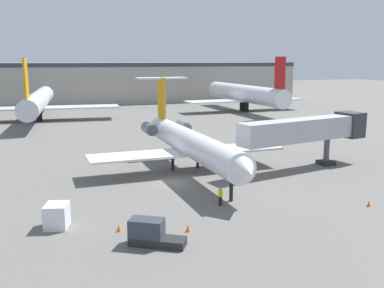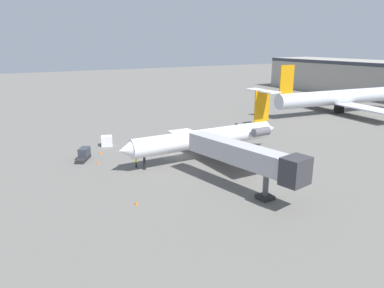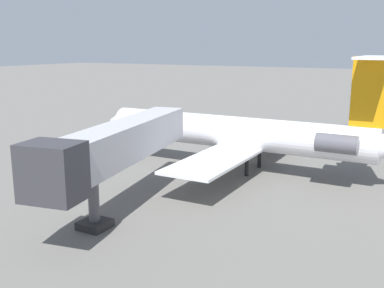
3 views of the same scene
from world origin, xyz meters
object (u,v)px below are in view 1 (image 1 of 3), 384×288
cargo_container_uld (57,216)px  regional_jet (189,142)px  traffic_cone_far (119,228)px  jet_bridge (311,129)px  traffic_cone_mid (188,228)px  parked_airliner_west_mid (245,94)px  baggage_tug_lead (151,234)px  parked_airliner_west_end (38,101)px  ground_crew_marshaller (220,196)px  traffic_cone_near (369,203)px

cargo_container_uld → regional_jet: bearing=38.9°
traffic_cone_far → jet_bridge: bearing=24.6°
traffic_cone_mid → parked_airliner_west_mid: bearing=59.6°
jet_bridge → cargo_container_uld: 31.79m
baggage_tug_lead → parked_airliner_west_end: 70.65m
ground_crew_marshaller → parked_airliner_west_mid: 74.39m
traffic_cone_near → parked_airliner_west_mid: size_ratio=0.01×
cargo_container_uld → parked_airliner_west_end: size_ratio=0.06×
regional_jet → ground_crew_marshaller: 12.74m
ground_crew_marshaller → traffic_cone_mid: (-4.81, -4.67, -0.58)m
ground_crew_marshaller → traffic_cone_near: (12.44, -4.92, -0.58)m
traffic_cone_mid → parked_airliner_west_mid: 80.85m
regional_jet → cargo_container_uld: (-15.63, -12.61, -2.63)m
parked_airliner_west_mid → traffic_cone_mid: bearing=-120.4°
baggage_tug_lead → parked_airliner_west_end: parked_airliner_west_end is taller
baggage_tug_lead → traffic_cone_far: baggage_tug_lead is taller
ground_crew_marshaller → parked_airliner_west_mid: parked_airliner_west_mid is taller
traffic_cone_near → traffic_cone_mid: (-17.25, 0.26, 0.00)m
traffic_cone_far → parked_airliner_west_end: parked_airliner_west_end is taller
regional_jet → jet_bridge: (14.53, -3.34, 1.15)m
traffic_cone_far → parked_airliner_west_mid: bearing=56.0°
parked_airliner_west_end → jet_bridge: bearing=-61.4°
traffic_cone_mid → parked_airliner_west_end: (-9.34, 68.95, 3.98)m
baggage_tug_lead → traffic_cone_near: (20.49, 1.09, -0.56)m
baggage_tug_lead → parked_airliner_west_mid: parked_airliner_west_mid is taller
traffic_cone_far → baggage_tug_lead: bearing=-61.8°
ground_crew_marshaller → baggage_tug_lead: baggage_tug_lead is taller
jet_bridge → baggage_tug_lead: jet_bridge is taller
parked_airliner_west_end → cargo_container_uld: bearing=-90.0°
cargo_container_uld → traffic_cone_near: (26.59, -4.68, -0.67)m
traffic_cone_far → parked_airliner_west_mid: size_ratio=0.01×
regional_jet → traffic_cone_mid: (-6.29, -17.03, -3.30)m
parked_airliner_west_mid → cargo_container_uld: bearing=-127.6°
jet_bridge → ground_crew_marshaller: jet_bridge is taller
jet_bridge → parked_airliner_west_mid: 59.44m
traffic_cone_mid → cargo_container_uld: bearing=154.7°
jet_bridge → traffic_cone_near: 15.07m
cargo_container_uld → traffic_cone_far: 5.11m
ground_crew_marshaller → parked_airliner_west_end: (-14.15, 64.29, 3.40)m
regional_jet → baggage_tug_lead: bearing=-117.4°
jet_bridge → traffic_cone_mid: bearing=-146.7°
ground_crew_marshaller → parked_airliner_west_mid: (36.00, 65.00, 3.61)m
traffic_cone_near → parked_airliner_west_mid: bearing=71.4°
regional_jet → jet_bridge: regional_jet is taller
traffic_cone_mid → parked_airliner_west_end: parked_airliner_west_end is taller
parked_airliner_west_end → traffic_cone_near: bearing=-69.0°
cargo_container_uld → traffic_cone_mid: cargo_container_uld is taller
parked_airliner_west_end → traffic_cone_mid: bearing=-82.3°
jet_bridge → ground_crew_marshaller: (-16.01, -9.03, -3.87)m
regional_jet → parked_airliner_west_end: 54.23m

